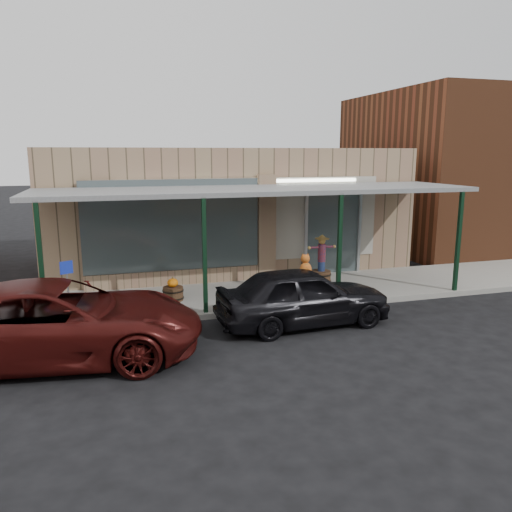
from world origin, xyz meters
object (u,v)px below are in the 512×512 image
object	(u,v)px
barrel_scarecrow	(321,267)
barrel_pumpkin	(173,292)
parked_sedan	(303,296)
car_maroon	(57,321)
handicap_sign	(67,283)

from	to	relation	value
barrel_scarecrow	barrel_pumpkin	world-z (taller)	barrel_scarecrow
parked_sedan	car_maroon	size ratio (longest dim) A/B	0.75
barrel_pumpkin	car_maroon	bearing A→B (deg)	-131.44
car_maroon	handicap_sign	bearing A→B (deg)	4.90
handicap_sign	barrel_scarecrow	bearing A→B (deg)	-12.14
handicap_sign	parked_sedan	bearing A→B (deg)	-39.03
handicap_sign	barrel_pumpkin	bearing A→B (deg)	-2.60
parked_sedan	handicap_sign	bearing A→B (deg)	72.41
barrel_scarecrow	car_maroon	xyz separation A→B (m)	(-7.17, -3.50, 0.13)
car_maroon	parked_sedan	bearing A→B (deg)	-77.19
handicap_sign	car_maroon	xyz separation A→B (m)	(-0.07, -1.94, -0.29)
car_maroon	barrel_pumpkin	bearing A→B (deg)	-34.51
barrel_scarecrow	barrel_pumpkin	size ratio (longest dim) A/B	2.33
barrel_scarecrow	car_maroon	distance (m)	7.98
barrel_scarecrow	handicap_sign	bearing A→B (deg)	-168.28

